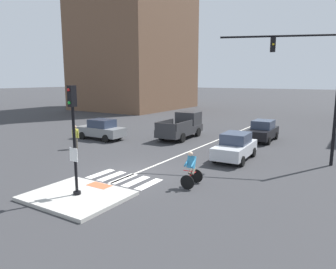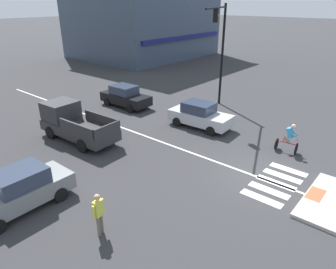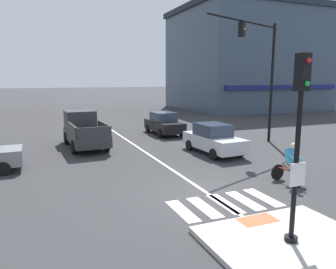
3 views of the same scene
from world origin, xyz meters
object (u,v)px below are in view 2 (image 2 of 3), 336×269
traffic_light_mast (220,42)px  car_silver_eastbound_mid (200,115)px  car_grey_cross_left (19,190)px  pickup_truck_charcoal_westbound_far (73,123)px  car_black_eastbound_far (125,96)px  pedestrian_at_curb_left (99,211)px  cyclist (289,138)px

traffic_light_mast → car_silver_eastbound_mid: size_ratio=1.78×
car_grey_cross_left → pickup_truck_charcoal_westbound_far: 6.74m
traffic_light_mast → car_silver_eastbound_mid: bearing=-163.2°
traffic_light_mast → car_grey_cross_left: bearing=-177.6°
car_grey_cross_left → traffic_light_mast: bearing=2.4°
traffic_light_mast → car_grey_cross_left: size_ratio=1.81×
car_black_eastbound_far → pickup_truck_charcoal_westbound_far: size_ratio=0.80×
car_silver_eastbound_mid → car_grey_cross_left: (-11.63, 0.54, 0.00)m
car_silver_eastbound_mid → pedestrian_at_curb_left: 11.02m
cyclist → car_black_eastbound_far: bearing=91.2°
cyclist → pickup_truck_charcoal_westbound_far: bearing=121.3°
car_black_eastbound_far → cyclist: (0.27, -12.60, 0.06)m
traffic_light_mast → pickup_truck_charcoal_westbound_far: size_ratio=1.44×
traffic_light_mast → pedestrian_at_curb_left: bearing=-163.6°
pickup_truck_charcoal_westbound_far → pedestrian_at_curb_left: size_ratio=3.10×
car_black_eastbound_far → pedestrian_at_curb_left: pedestrian_at_curb_left is taller
traffic_light_mast → cyclist: size_ratio=4.44×
traffic_light_mast → car_black_eastbound_far: 8.16m
cyclist → pedestrian_at_curb_left: (-10.61, 2.68, 0.11)m
car_grey_cross_left → pedestrian_at_curb_left: pedestrian_at_curb_left is taller
car_silver_eastbound_mid → pedestrian_at_curb_left: bearing=-163.8°
car_grey_cross_left → pickup_truck_charcoal_westbound_far: pickup_truck_charcoal_westbound_far is taller
traffic_light_mast → pickup_truck_charcoal_westbound_far: bearing=161.2°
car_silver_eastbound_mid → car_black_eastbound_far: size_ratio=1.01×
car_black_eastbound_far → pickup_truck_charcoal_westbound_far: pickup_truck_charcoal_westbound_far is taller
cyclist → traffic_light_mast: bearing=60.5°
traffic_light_mast → car_black_eastbound_far: size_ratio=1.81×
pedestrian_at_curb_left → car_grey_cross_left: bearing=106.2°
cyclist → car_grey_cross_left: bearing=151.6°
car_silver_eastbound_mid → car_black_eastbound_far: bearing=92.0°
pickup_truck_charcoal_westbound_far → traffic_light_mast: bearing=-18.8°
cyclist → pedestrian_at_curb_left: bearing=165.8°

